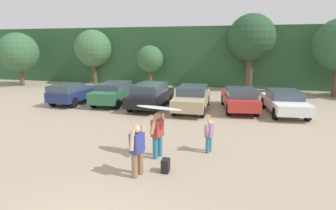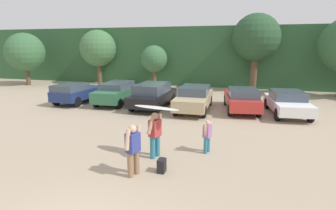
# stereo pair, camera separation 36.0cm
# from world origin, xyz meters

# --- Properties ---
(hillside_ridge) EXTENTS (108.00, 12.00, 5.86)m
(hillside_ridge) POSITION_xyz_m (0.00, 28.34, 2.93)
(hillside_ridge) COLOR #2D5633
(hillside_ridge) RESTS_ON ground_plane
(tree_center_right) EXTENTS (3.86, 3.86, 5.30)m
(tree_center_right) POSITION_xyz_m (-18.06, 18.68, 3.36)
(tree_center_right) COLOR brown
(tree_center_right) RESTS_ON ground_plane
(tree_ridge_back) EXTENTS (3.80, 3.80, 5.65)m
(tree_ridge_back) POSITION_xyz_m (-11.41, 21.63, 3.73)
(tree_ridge_back) COLOR brown
(tree_ridge_back) RESTS_ON ground_plane
(tree_right) EXTENTS (2.60, 2.60, 4.06)m
(tree_right) POSITION_xyz_m (-5.03, 21.10, 2.74)
(tree_right) COLOR brown
(tree_right) RESTS_ON ground_plane
(tree_left) EXTENTS (4.18, 4.18, 6.82)m
(tree_left) POSITION_xyz_m (4.37, 21.47, 4.69)
(tree_left) COLOR brown
(tree_left) RESTS_ON ground_plane
(parked_car_navy) EXTENTS (1.99, 4.06, 1.45)m
(parked_car_navy) POSITION_xyz_m (-7.95, 12.31, 0.79)
(parked_car_navy) COLOR navy
(parked_car_navy) RESTS_ON ground_plane
(parked_car_forest_green) EXTENTS (2.00, 4.51, 1.50)m
(parked_car_forest_green) POSITION_xyz_m (-5.12, 12.99, 0.83)
(parked_car_forest_green) COLOR #2D6642
(parked_car_forest_green) RESTS_ON ground_plane
(parked_car_black) EXTENTS (2.07, 4.83, 1.63)m
(parked_car_black) POSITION_xyz_m (-2.22, 12.49, 0.87)
(parked_car_black) COLOR black
(parked_car_black) RESTS_ON ground_plane
(parked_car_tan) EXTENTS (1.97, 4.79, 1.54)m
(parked_car_tan) POSITION_xyz_m (0.57, 12.40, 0.82)
(parked_car_tan) COLOR tan
(parked_car_tan) RESTS_ON ground_plane
(parked_car_red) EXTENTS (2.45, 4.76, 1.51)m
(parked_car_red) POSITION_xyz_m (3.47, 13.03, 0.79)
(parked_car_red) COLOR #B72D28
(parked_car_red) RESTS_ON ground_plane
(parked_car_white) EXTENTS (2.41, 4.58, 1.43)m
(parked_car_white) POSITION_xyz_m (6.10, 12.84, 0.76)
(parked_car_white) COLOR white
(parked_car_white) RESTS_ON ground_plane
(person_adult) EXTENTS (0.43, 0.83, 1.71)m
(person_adult) POSITION_xyz_m (0.49, 4.78, 0.96)
(person_adult) COLOR teal
(person_adult) RESTS_ON ground_plane
(person_child) EXTENTS (0.33, 0.62, 1.31)m
(person_child) POSITION_xyz_m (2.29, 5.73, 0.74)
(person_child) COLOR teal
(person_child) RESTS_ON ground_plane
(person_companion) EXTENTS (0.43, 0.72, 1.68)m
(person_companion) POSITION_xyz_m (0.29, 3.22, 0.95)
(person_companion) COLOR #8C6B4C
(person_companion) RESTS_ON ground_plane
(surfboard_white) EXTENTS (1.90, 0.87, 0.11)m
(surfboard_white) POSITION_xyz_m (0.53, 4.83, 1.88)
(surfboard_white) COLOR white
(backpack_dropped) EXTENTS (0.24, 0.34, 0.45)m
(backpack_dropped) POSITION_xyz_m (1.09, 3.68, 0.22)
(backpack_dropped) COLOR black
(backpack_dropped) RESTS_ON ground_plane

